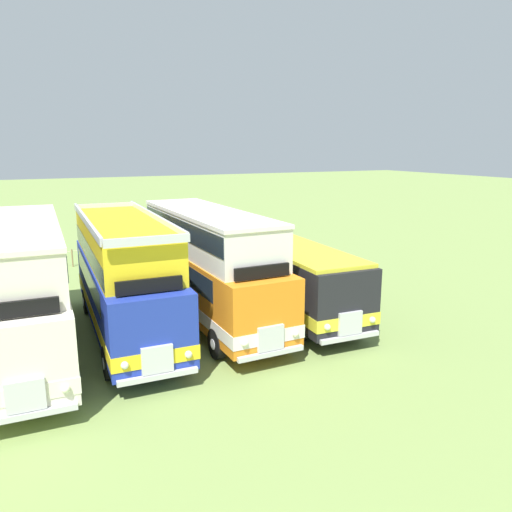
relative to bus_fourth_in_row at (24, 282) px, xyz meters
name	(u,v)px	position (x,y,z in m)	size (l,w,h in m)	color
ground_plane	(31,349)	(0.00, 0.22, -2.47)	(200.00, 200.00, 0.00)	#7A934C
bus_fourth_in_row	(24,282)	(0.00, 0.00, 0.00)	(2.90, 11.26, 4.49)	silver
bus_fifth_in_row	(124,274)	(3.35, 0.19, -0.12)	(2.85, 10.31, 4.52)	#1E339E
bus_sixth_in_row	(209,261)	(6.70, 0.23, -0.01)	(2.74, 10.30, 4.49)	orange
bus_seventh_in_row	(280,269)	(10.06, 0.46, -0.72)	(3.00, 10.91, 2.99)	black
rope_fence_line	(23,260)	(0.00, 12.41, -1.80)	(26.20, 0.08, 1.05)	#8C704C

